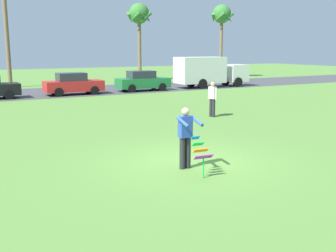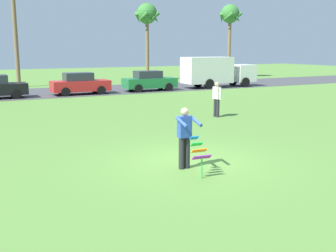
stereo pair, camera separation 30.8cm
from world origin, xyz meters
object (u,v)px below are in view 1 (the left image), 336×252
object	(u,v)px
parked_truck_white_box	(208,71)
palm_tree_far_left	(222,17)
person_kite_flyer	(186,136)
parked_car_red	(73,84)
palm_tree_centre_far	(139,17)
person_walker_near	(212,98)
parked_car_green	(143,81)
kite_held	(201,151)

from	to	relation	value
parked_truck_white_box	palm_tree_far_left	size ratio (longest dim) A/B	0.82
person_kite_flyer	parked_car_red	xyz separation A→B (m)	(2.44, 19.85, -0.18)
parked_truck_white_box	palm_tree_centre_far	size ratio (longest dim) A/B	0.85
person_kite_flyer	person_walker_near	size ratio (longest dim) A/B	1.00
parked_car_red	person_kite_flyer	bearing A→B (deg)	-97.00
parked_truck_white_box	palm_tree_far_left	xyz separation A→B (m)	(8.15, 9.36, 5.44)
parked_car_green	parked_truck_white_box	size ratio (longest dim) A/B	0.63
person_kite_flyer	parked_truck_white_box	xyz separation A→B (m)	(14.33, 19.85, 0.46)
person_walker_near	palm_tree_far_left	bearing A→B (deg)	53.11
parked_car_green	parked_truck_white_box	bearing A→B (deg)	-0.01
parked_truck_white_box	palm_tree_centre_far	bearing A→B (deg)	101.24
parked_car_green	person_walker_near	world-z (taller)	person_walker_near
parked_truck_white_box	palm_tree_far_left	distance (m)	13.56
kite_held	person_walker_near	distance (m)	9.60
kite_held	parked_car_green	distance (m)	22.16
person_walker_near	parked_car_green	bearing A→B (deg)	79.88
palm_tree_centre_far	kite_held	bearing A→B (deg)	-112.12
kite_held	parked_car_green	xyz separation A→B (m)	(8.06, 20.64, 0.09)
person_kite_flyer	parked_car_red	world-z (taller)	person_kite_flyer
kite_held	palm_tree_centre_far	world-z (taller)	palm_tree_centre_far
parked_truck_white_box	palm_tree_far_left	bearing A→B (deg)	48.96
kite_held	parked_truck_white_box	size ratio (longest dim) A/B	0.15
kite_held	palm_tree_far_left	distance (m)	38.01
person_kite_flyer	palm_tree_centre_far	size ratio (longest dim) A/B	0.22
parked_car_red	person_walker_near	world-z (taller)	person_walker_near
palm_tree_centre_far	person_walker_near	xyz separation A→B (m)	(-6.64, -22.80, -5.63)
person_kite_flyer	palm_tree_centre_far	world-z (taller)	palm_tree_centre_far
person_kite_flyer	parked_car_green	world-z (taller)	person_kite_flyer
parked_car_green	palm_tree_far_left	world-z (taller)	palm_tree_far_left
parked_car_green	palm_tree_centre_far	world-z (taller)	palm_tree_centre_far
kite_held	parked_car_red	distance (m)	20.79
person_kite_flyer	parked_car_green	size ratio (longest dim) A/B	0.41
parked_car_red	parked_car_green	bearing A→B (deg)	0.01
kite_held	palm_tree_far_left	xyz separation A→B (m)	(22.50, 30.01, 6.17)
person_kite_flyer	parked_truck_white_box	size ratio (longest dim) A/B	0.26
kite_held	palm_tree_centre_far	distance (m)	33.43
parked_car_red	palm_tree_centre_far	size ratio (longest dim) A/B	0.53
parked_car_green	palm_tree_far_left	size ratio (longest dim) A/B	0.51
person_kite_flyer	person_walker_near	world-z (taller)	same
kite_held	palm_tree_centre_far	xyz separation A→B (m)	(12.39, 30.49, 5.88)
palm_tree_centre_far	person_walker_near	bearing A→B (deg)	-106.24
parked_car_red	palm_tree_far_left	xyz separation A→B (m)	(20.04, 9.36, 6.08)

